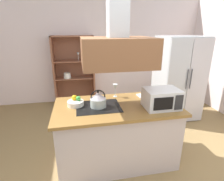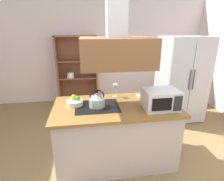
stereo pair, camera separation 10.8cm
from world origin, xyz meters
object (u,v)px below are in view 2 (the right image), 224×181
Objects in this scene: wine_glass_on_counter at (115,88)px; fruit_bowl at (75,102)px; refrigerator at (181,79)px; microwave at (161,99)px; kettle at (97,100)px; cutting_board at (149,96)px; dish_cabinet at (78,74)px.

fruit_bowl is at bearing -159.35° from wine_glass_on_counter.
microwave is at bearing -127.64° from refrigerator.
refrigerator is 8.62× the size of wine_glass_on_counter.
wine_glass_on_counter reaches higher than fruit_bowl.
kettle is 0.46m from wine_glass_on_counter.
kettle is 0.72× the size of cutting_board.
refrigerator is 1.01× the size of dish_cabinet.
dish_cabinet is 2.47m from cutting_board.
kettle reaches higher than wine_glass_on_counter.
dish_cabinet is 5.17× the size of cutting_board.
kettle is 1.18× the size of wine_glass_on_counter.
wine_glass_on_counter reaches higher than cutting_board.
fruit_bowl is at bearing 166.00° from microwave.
refrigerator is 2.45m from fruit_bowl.
microwave reaches higher than kettle.
wine_glass_on_counter is at bearing 47.33° from kettle.
refrigerator is at bearing 41.96° from cutting_board.
cutting_board is 0.56m from wine_glass_on_counter.
dish_cabinet is 7.78× the size of fruit_bowl.
dish_cabinet is 2.19m from wine_glass_on_counter.
refrigerator is 5.22× the size of cutting_board.
dish_cabinet is (-2.23, 1.22, -0.11)m from refrigerator.
refrigerator reaches higher than cutting_board.
cutting_board is at bearing 6.89° from fruit_bowl.
wine_glass_on_counter is at bearing 20.65° from fruit_bowl.
kettle is (-1.89, -1.19, 0.11)m from refrigerator.
refrigerator reaches higher than fruit_bowl.
kettle is at bearing -147.87° from refrigerator.
cutting_board is at bearing 89.61° from microwave.
refrigerator is at bearing 28.34° from wine_glass_on_counter.
microwave is at bearing -14.00° from fruit_bowl.
kettle is (0.34, -2.41, 0.23)m from dish_cabinet.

